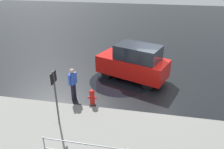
{
  "coord_description": "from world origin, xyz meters",
  "views": [
    {
      "loc": [
        0.44,
        10.66,
        5.8
      ],
      "look_at": [
        2.32,
        0.87,
        0.9
      ],
      "focal_mm": 35.0,
      "sensor_mm": 36.0,
      "label": 1
    }
  ],
  "objects_px": {
    "sign_post": "(55,91)",
    "moving_hatchback": "(134,63)",
    "pedestrian": "(73,82)",
    "fire_hydrant": "(92,97)"
  },
  "relations": [
    {
      "from": "pedestrian",
      "to": "sign_post",
      "type": "xyz_separation_m",
      "value": [
        -0.05,
        1.94,
        0.62
      ]
    },
    {
      "from": "moving_hatchback",
      "to": "fire_hydrant",
      "type": "bearing_deg",
      "value": 61.98
    },
    {
      "from": "moving_hatchback",
      "to": "pedestrian",
      "type": "relative_size",
      "value": 2.62
    },
    {
      "from": "moving_hatchback",
      "to": "sign_post",
      "type": "bearing_deg",
      "value": 60.96
    },
    {
      "from": "moving_hatchback",
      "to": "pedestrian",
      "type": "height_order",
      "value": "moving_hatchback"
    },
    {
      "from": "fire_hydrant",
      "to": "sign_post",
      "type": "distance_m",
      "value": 2.22
    },
    {
      "from": "fire_hydrant",
      "to": "sign_post",
      "type": "height_order",
      "value": "sign_post"
    },
    {
      "from": "fire_hydrant",
      "to": "pedestrian",
      "type": "xyz_separation_m",
      "value": [
        1.02,
        -0.33,
        0.56
      ]
    },
    {
      "from": "sign_post",
      "to": "moving_hatchback",
      "type": "bearing_deg",
      "value": -119.04
    },
    {
      "from": "pedestrian",
      "to": "fire_hydrant",
      "type": "bearing_deg",
      "value": 162.1
    }
  ]
}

